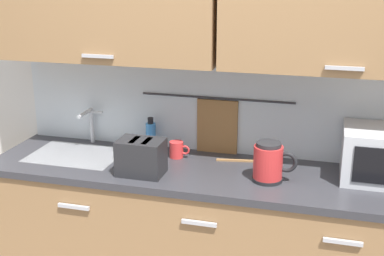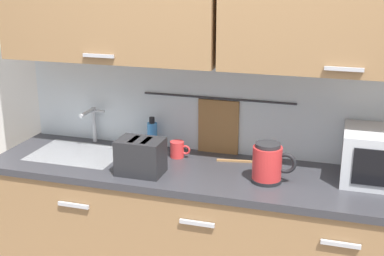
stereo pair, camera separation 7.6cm
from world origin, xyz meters
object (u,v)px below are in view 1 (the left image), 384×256
(dish_soap_bottle, at_px, (151,135))
(mug_near_sink, at_px, (177,150))
(toaster, at_px, (141,157))
(wooden_spoon, at_px, (247,161))
(electric_kettle, at_px, (269,162))

(dish_soap_bottle, xyz_separation_m, mug_near_sink, (0.19, -0.10, -0.04))
(toaster, distance_m, wooden_spoon, 0.61)
(dish_soap_bottle, bearing_deg, electric_kettle, -21.85)
(mug_near_sink, distance_m, wooden_spoon, 0.41)
(dish_soap_bottle, distance_m, wooden_spoon, 0.60)
(electric_kettle, bearing_deg, dish_soap_bottle, 158.15)
(mug_near_sink, height_order, wooden_spoon, mug_near_sink)
(dish_soap_bottle, height_order, mug_near_sink, dish_soap_bottle)
(dish_soap_bottle, xyz_separation_m, toaster, (0.08, -0.38, 0.01))
(dish_soap_bottle, height_order, toaster, dish_soap_bottle)
(dish_soap_bottle, bearing_deg, wooden_spoon, -5.96)
(electric_kettle, relative_size, mug_near_sink, 1.89)
(electric_kettle, distance_m, toaster, 0.67)
(dish_soap_bottle, bearing_deg, mug_near_sink, -27.29)
(dish_soap_bottle, height_order, wooden_spoon, dish_soap_bottle)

